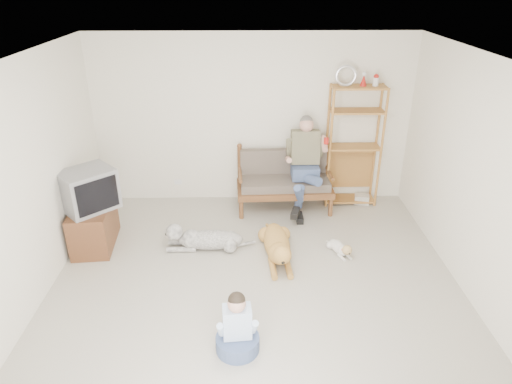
{
  "coord_description": "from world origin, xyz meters",
  "views": [
    {
      "loc": [
        -0.09,
        -4.22,
        3.47
      ],
      "look_at": [
        0.02,
        1.0,
        0.94
      ],
      "focal_mm": 32.0,
      "sensor_mm": 36.0,
      "label": 1
    }
  ],
  "objects_px": {
    "etagere": "(353,145)",
    "loveseat": "(284,179)",
    "golden_retriever": "(278,246)",
    "tv_stand": "(94,226)"
  },
  "relations": [
    {
      "from": "etagere",
      "to": "loveseat",
      "type": "bearing_deg",
      "value": -172.46
    },
    {
      "from": "etagere",
      "to": "golden_retriever",
      "type": "relative_size",
      "value": 1.63
    },
    {
      "from": "etagere",
      "to": "tv_stand",
      "type": "height_order",
      "value": "etagere"
    },
    {
      "from": "tv_stand",
      "to": "golden_retriever",
      "type": "xyz_separation_m",
      "value": [
        2.53,
        -0.37,
        -0.13
      ]
    },
    {
      "from": "tv_stand",
      "to": "golden_retriever",
      "type": "distance_m",
      "value": 2.56
    },
    {
      "from": "loveseat",
      "to": "tv_stand",
      "type": "height_order",
      "value": "loveseat"
    },
    {
      "from": "loveseat",
      "to": "tv_stand",
      "type": "bearing_deg",
      "value": -160.11
    },
    {
      "from": "tv_stand",
      "to": "golden_retriever",
      "type": "height_order",
      "value": "tv_stand"
    },
    {
      "from": "loveseat",
      "to": "golden_retriever",
      "type": "xyz_separation_m",
      "value": [
        -0.19,
        -1.47,
        -0.32
      ]
    },
    {
      "from": "loveseat",
      "to": "golden_retriever",
      "type": "height_order",
      "value": "loveseat"
    }
  ]
}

